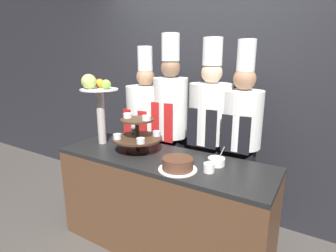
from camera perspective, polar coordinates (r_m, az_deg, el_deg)
name	(u,v)px	position (r m, az deg, el deg)	size (l,w,h in m)	color
wall_back	(206,85)	(2.87, 8.38, 8.88)	(10.00, 0.06, 2.80)	#232328
buffet_counter	(162,203)	(2.40, -1.30, -16.50)	(1.86, 0.62, 0.87)	brown
tiered_stand	(137,134)	(2.32, -6.70, -1.72)	(0.44, 0.44, 0.34)	#3D2819
fruit_pedestal	(97,96)	(2.56, -15.12, 6.29)	(0.35, 0.35, 0.67)	#B2ADA8
cake_round	(178,164)	(1.96, 2.13, -8.31)	(0.29, 0.29, 0.09)	white
cup_white	(209,168)	(1.95, 8.91, -8.96)	(0.08, 0.08, 0.07)	white
serving_bowl_far	(216,161)	(2.08, 10.48, -7.60)	(0.13, 0.13, 0.16)	white
chef_left	(146,127)	(2.86, -4.72, -0.27)	(0.42, 0.42, 1.79)	#28282D
chef_center_left	(170,122)	(2.68, 0.52, 0.95)	(0.35, 0.35, 1.90)	black
chef_center_right	(209,131)	(2.50, 9.00, -1.15)	(0.39, 0.39, 1.85)	#38332D
chef_right	(240,138)	(2.41, 15.49, -2.51)	(0.35, 0.35, 1.82)	black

